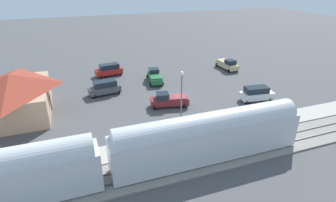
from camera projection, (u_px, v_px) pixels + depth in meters
ground_plane at (178, 102)px, 41.65m from camera, size 200.00×200.00×0.00m
railway_track at (227, 153)px, 29.68m from camera, size 4.80×70.00×0.30m
platform at (209, 134)px, 33.06m from camera, size 3.20×46.00×0.30m
passenger_train at (104, 156)px, 24.54m from camera, size 2.93×40.63×4.98m
station_building at (14, 94)px, 36.94m from camera, size 12.72×9.31×5.70m
pedestrian_on_platform at (232, 123)px, 33.16m from camera, size 0.36×0.36×1.71m
pedestrian_waiting_far at (235, 122)px, 33.53m from camera, size 0.36×0.36×1.71m
pickup_tan at (227, 64)px, 55.52m from camera, size 5.52×2.76×2.14m
suv_white at (257, 94)px, 41.68m from camera, size 2.57×5.11×2.22m
pickup_green at (155, 76)px, 49.03m from camera, size 5.64×3.12×2.14m
suv_charcoal at (105, 87)px, 43.89m from camera, size 2.53×5.10×2.22m
suv_red at (109, 70)px, 51.96m from camera, size 2.58×5.11×2.22m
pickup_maroon at (169, 100)px, 39.87m from camera, size 3.03×5.69×2.14m
light_pole_near_platform at (181, 93)px, 32.76m from camera, size 0.44×0.44×7.40m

